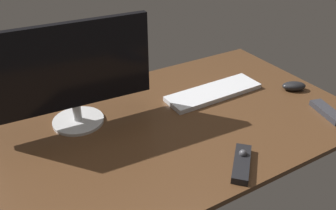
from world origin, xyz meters
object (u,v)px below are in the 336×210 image
(keyboard, at_px, (214,92))
(computer_mouse, at_px, (294,86))
(tv_remote, at_px, (327,112))
(media_remote, at_px, (242,163))
(monitor, at_px, (71,72))

(keyboard, distance_m, computer_mouse, 0.36)
(keyboard, height_order, tv_remote, tv_remote)
(keyboard, distance_m, media_remote, 0.46)
(monitor, relative_size, keyboard, 1.36)
(tv_remote, bearing_deg, computer_mouse, 4.34)
(media_remote, bearing_deg, computer_mouse, -17.81)
(monitor, relative_size, media_remote, 3.67)
(keyboard, height_order, computer_mouse, computer_mouse)
(computer_mouse, xyz_separation_m, tv_remote, (-0.04, -0.21, -0.01))
(keyboard, relative_size, tv_remote, 2.65)
(monitor, distance_m, tv_remote, 0.98)
(monitor, bearing_deg, tv_remote, -23.77)
(computer_mouse, relative_size, tv_remote, 0.64)
(computer_mouse, height_order, tv_remote, computer_mouse)
(computer_mouse, xyz_separation_m, media_remote, (-0.53, -0.27, -0.01))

